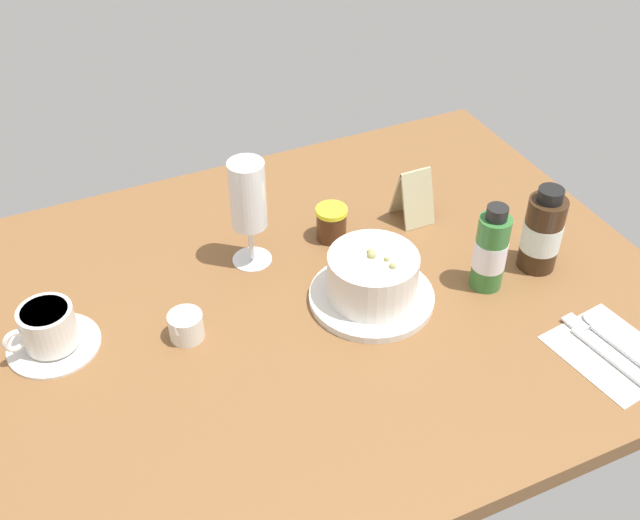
{
  "coord_description": "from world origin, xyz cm",
  "views": [
    {
      "loc": [
        -35.99,
        -81.92,
        80.71
      ],
      "look_at": [
        1.52,
        -0.06,
        7.23
      ],
      "focal_mm": 43.64,
      "sensor_mm": 36.0,
      "label": 1
    }
  ],
  "objects_px": {
    "menu_card": "(414,195)",
    "coffee_cup": "(49,330)",
    "creamer_jug": "(186,326)",
    "porridge_bowl": "(372,279)",
    "cutlery_setting": "(610,350)",
    "sauce_bottle_brown": "(542,232)",
    "sauce_bottle_green": "(490,251)",
    "jam_jar": "(331,223)",
    "wine_glass": "(248,200)"
  },
  "relations": [
    {
      "from": "cutlery_setting",
      "to": "menu_card",
      "type": "distance_m",
      "value": 0.42
    },
    {
      "from": "coffee_cup",
      "to": "jam_jar",
      "type": "height_order",
      "value": "coffee_cup"
    },
    {
      "from": "coffee_cup",
      "to": "jam_jar",
      "type": "bearing_deg",
      "value": 7.99
    },
    {
      "from": "cutlery_setting",
      "to": "creamer_jug",
      "type": "bearing_deg",
      "value": 152.65
    },
    {
      "from": "cutlery_setting",
      "to": "sauce_bottle_brown",
      "type": "xyz_separation_m",
      "value": [
        0.02,
        0.2,
        0.06
      ]
    },
    {
      "from": "creamer_jug",
      "to": "wine_glass",
      "type": "distance_m",
      "value": 0.22
    },
    {
      "from": "wine_glass",
      "to": "creamer_jug",
      "type": "bearing_deg",
      "value": -139.65
    },
    {
      "from": "creamer_jug",
      "to": "wine_glass",
      "type": "height_order",
      "value": "wine_glass"
    },
    {
      "from": "sauce_bottle_green",
      "to": "porridge_bowl",
      "type": "bearing_deg",
      "value": 166.97
    },
    {
      "from": "creamer_jug",
      "to": "jam_jar",
      "type": "xyz_separation_m",
      "value": [
        0.29,
        0.13,
        0.01
      ]
    },
    {
      "from": "porridge_bowl",
      "to": "creamer_jug",
      "type": "distance_m",
      "value": 0.29
    },
    {
      "from": "menu_card",
      "to": "coffee_cup",
      "type": "bearing_deg",
      "value": -174.57
    },
    {
      "from": "creamer_jug",
      "to": "cutlery_setting",
      "type": "bearing_deg",
      "value": -27.35
    },
    {
      "from": "wine_glass",
      "to": "sauce_bottle_green",
      "type": "bearing_deg",
      "value": -33.88
    },
    {
      "from": "coffee_cup",
      "to": "menu_card",
      "type": "height_order",
      "value": "menu_card"
    },
    {
      "from": "jam_jar",
      "to": "menu_card",
      "type": "relative_size",
      "value": 0.61
    },
    {
      "from": "wine_glass",
      "to": "porridge_bowl",
      "type": "bearing_deg",
      "value": -51.78
    },
    {
      "from": "cutlery_setting",
      "to": "jam_jar",
      "type": "relative_size",
      "value": 2.97
    },
    {
      "from": "creamer_jug",
      "to": "sauce_bottle_green",
      "type": "xyz_separation_m",
      "value": [
        0.46,
        -0.08,
        0.05
      ]
    },
    {
      "from": "coffee_cup",
      "to": "sauce_bottle_brown",
      "type": "height_order",
      "value": "sauce_bottle_brown"
    },
    {
      "from": "sauce_bottle_brown",
      "to": "jam_jar",
      "type": "bearing_deg",
      "value": 142.9
    },
    {
      "from": "cutlery_setting",
      "to": "menu_card",
      "type": "xyz_separation_m",
      "value": [
        -0.1,
        0.4,
        0.05
      ]
    },
    {
      "from": "porridge_bowl",
      "to": "sauce_bottle_green",
      "type": "bearing_deg",
      "value": -13.03
    },
    {
      "from": "wine_glass",
      "to": "jam_jar",
      "type": "distance_m",
      "value": 0.17
    },
    {
      "from": "jam_jar",
      "to": "menu_card",
      "type": "bearing_deg",
      "value": -2.66
    },
    {
      "from": "jam_jar",
      "to": "sauce_bottle_green",
      "type": "distance_m",
      "value": 0.27
    },
    {
      "from": "creamer_jug",
      "to": "sauce_bottle_green",
      "type": "relative_size",
      "value": 0.39
    },
    {
      "from": "cutlery_setting",
      "to": "creamer_jug",
      "type": "height_order",
      "value": "creamer_jug"
    },
    {
      "from": "porridge_bowl",
      "to": "menu_card",
      "type": "xyz_separation_m",
      "value": [
        0.16,
        0.16,
        0.01
      ]
    },
    {
      "from": "wine_glass",
      "to": "jam_jar",
      "type": "height_order",
      "value": "wine_glass"
    },
    {
      "from": "sauce_bottle_brown",
      "to": "creamer_jug",
      "type": "bearing_deg",
      "value": 172.25
    },
    {
      "from": "coffee_cup",
      "to": "sauce_bottle_brown",
      "type": "relative_size",
      "value": 0.9
    },
    {
      "from": "creamer_jug",
      "to": "porridge_bowl",
      "type": "bearing_deg",
      "value": -8.22
    },
    {
      "from": "coffee_cup",
      "to": "jam_jar",
      "type": "distance_m",
      "value": 0.48
    },
    {
      "from": "cutlery_setting",
      "to": "coffee_cup",
      "type": "relative_size",
      "value": 1.33
    },
    {
      "from": "porridge_bowl",
      "to": "cutlery_setting",
      "type": "xyz_separation_m",
      "value": [
        0.26,
        -0.24,
        -0.04
      ]
    },
    {
      "from": "cutlery_setting",
      "to": "wine_glass",
      "type": "height_order",
      "value": "wine_glass"
    },
    {
      "from": "porridge_bowl",
      "to": "sauce_bottle_green",
      "type": "relative_size",
      "value": 1.3
    },
    {
      "from": "sauce_bottle_green",
      "to": "creamer_jug",
      "type": "bearing_deg",
      "value": 169.89
    },
    {
      "from": "cutlery_setting",
      "to": "jam_jar",
      "type": "height_order",
      "value": "jam_jar"
    },
    {
      "from": "menu_card",
      "to": "cutlery_setting",
      "type": "bearing_deg",
      "value": -76.43
    },
    {
      "from": "coffee_cup",
      "to": "jam_jar",
      "type": "relative_size",
      "value": 2.23
    },
    {
      "from": "sauce_bottle_brown",
      "to": "menu_card",
      "type": "xyz_separation_m",
      "value": [
        -0.12,
        0.2,
        -0.02
      ]
    },
    {
      "from": "coffee_cup",
      "to": "wine_glass",
      "type": "distance_m",
      "value": 0.35
    },
    {
      "from": "sauce_bottle_green",
      "to": "cutlery_setting",
      "type": "bearing_deg",
      "value": -67.94
    },
    {
      "from": "sauce_bottle_brown",
      "to": "menu_card",
      "type": "height_order",
      "value": "sauce_bottle_brown"
    },
    {
      "from": "coffee_cup",
      "to": "sauce_bottle_brown",
      "type": "distance_m",
      "value": 0.76
    },
    {
      "from": "sauce_bottle_brown",
      "to": "cutlery_setting",
      "type": "bearing_deg",
      "value": -95.83
    },
    {
      "from": "creamer_jug",
      "to": "menu_card",
      "type": "height_order",
      "value": "menu_card"
    },
    {
      "from": "porridge_bowl",
      "to": "sauce_bottle_brown",
      "type": "distance_m",
      "value": 0.29
    }
  ]
}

